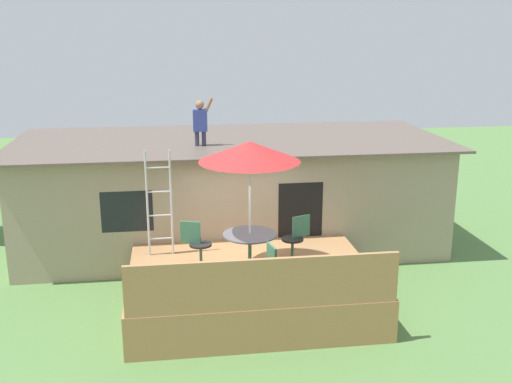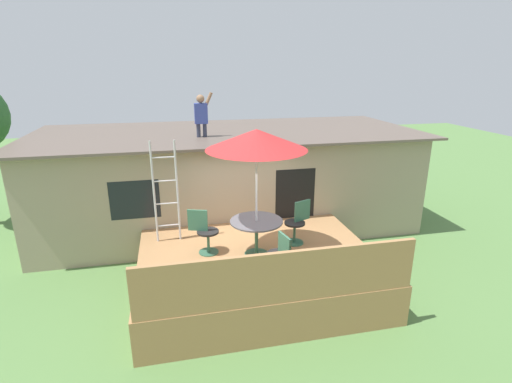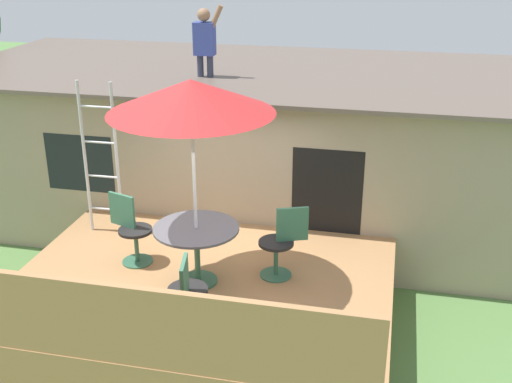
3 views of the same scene
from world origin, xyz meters
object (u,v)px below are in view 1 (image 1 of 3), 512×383
object	(u,v)px
step_ladder	(159,204)
person_figure	(200,120)
patio_chair_right	(296,239)
patio_chair_near	(269,268)
patio_table	(250,242)
patio_umbrella	(249,152)
patio_chair_left	(197,244)

from	to	relation	value
step_ladder	person_figure	distance (m)	2.57
patio_chair_right	patio_chair_near	world-z (taller)	same
step_ladder	person_figure	xyz separation A→B (m)	(0.97, 1.92, 1.40)
patio_table	person_figure	world-z (taller)	person_figure
patio_umbrella	person_figure	xyz separation A→B (m)	(-0.74, 3.00, 0.16)
person_figure	patio_chair_near	xyz separation A→B (m)	(0.95, -4.02, -2.05)
patio_umbrella	patio_chair_near	world-z (taller)	patio_umbrella
patio_table	patio_chair_near	distance (m)	1.05
patio_chair_left	patio_chair_right	distance (m)	1.98
patio_umbrella	patio_chair_left	world-z (taller)	patio_umbrella
patio_table	patio_chair_near	size ratio (longest dim) A/B	1.13
patio_table	patio_chair_right	xyz separation A→B (m)	(0.98, 0.39, -0.13)
step_ladder	patio_chair_near	size ratio (longest dim) A/B	2.39
patio_umbrella	patio_chair_near	bearing A→B (deg)	-78.42
patio_table	patio_chair_right	world-z (taller)	patio_chair_right
patio_chair_left	step_ladder	bearing A→B (deg)	151.88
step_ladder	patio_umbrella	bearing A→B (deg)	-32.39
patio_table	patio_chair_right	size ratio (longest dim) A/B	1.13
patio_chair_near	patio_umbrella	bearing A→B (deg)	0.00
patio_chair_near	patio_chair_left	bearing A→B (deg)	30.21
patio_table	patio_umbrella	distance (m)	1.76
patio_table	patio_chair_left	bearing A→B (deg)	161.55
patio_umbrella	person_figure	bearing A→B (deg)	103.88
patio_chair_left	patio_chair_right	size ratio (longest dim) A/B	1.00
step_ladder	patio_chair_near	bearing A→B (deg)	-47.62
step_ladder	patio_chair_right	bearing A→B (deg)	-14.52
patio_chair_near	patio_table	bearing A→B (deg)	0.00
person_figure	patio_chair_right	xyz separation A→B (m)	(1.72, -2.62, -2.05)
patio_chair_right	step_ladder	bearing A→B (deg)	-36.17
patio_chair_near	step_ladder	bearing A→B (deg)	30.81
patio_table	patio_umbrella	world-z (taller)	patio_umbrella
patio_umbrella	patio_chair_near	size ratio (longest dim) A/B	2.76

